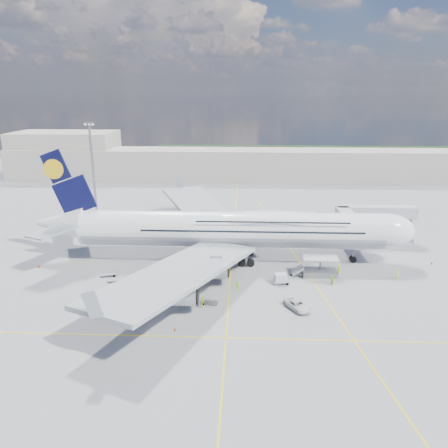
{
  "coord_description": "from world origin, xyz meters",
  "views": [
    {
      "loc": [
        2.15,
        -74.86,
        33.92
      ],
      "look_at": [
        -1.51,
        8.0,
        8.46
      ],
      "focal_mm": 35.0,
      "sensor_mm": 36.0,
      "label": 1
    }
  ],
  "objects_px": {
    "light_mast": "(93,167)",
    "cone_wing_left_inner": "(190,243)",
    "catering_truck_inner": "(200,230)",
    "crew_loader": "(332,281)",
    "cone_wing_right_outer": "(175,329)",
    "dolly_row_c": "(210,302)",
    "baggage_tug": "(159,273)",
    "cone_nose": "(432,263)",
    "catering_truck_outer": "(201,215)",
    "cone_wing_left_outer": "(191,230)",
    "dolly_nose_far": "(281,278)",
    "crew_tug": "(238,286)",
    "crew_nose": "(397,274)",
    "dolly_back": "(109,274)",
    "cargo_loader": "(319,269)",
    "cone_tail": "(39,266)",
    "service_van": "(297,305)",
    "dolly_nose_near": "(296,273)",
    "dolly_row_a": "(130,278)",
    "cone_wing_right_inner": "(144,296)",
    "airliner": "(233,229)",
    "crew_wing": "(202,302)",
    "jet_bridge": "(365,216)",
    "crew_van": "(339,269)",
    "dolly_row_b": "(115,280)"
  },
  "relations": [
    {
      "from": "cone_tail",
      "to": "light_mast",
      "type": "bearing_deg",
      "value": 92.23
    },
    {
      "from": "cone_wing_right_outer",
      "to": "dolly_nose_near",
      "type": "bearing_deg",
      "value": 46.36
    },
    {
      "from": "dolly_nose_far",
      "to": "crew_loader",
      "type": "distance_m",
      "value": 9.22
    },
    {
      "from": "dolly_row_a",
      "to": "cone_nose",
      "type": "xyz_separation_m",
      "value": [
        59.52,
        10.23,
        -0.11
      ]
    },
    {
      "from": "jet_bridge",
      "to": "dolly_row_b",
      "type": "height_order",
      "value": "jet_bridge"
    },
    {
      "from": "light_mast",
      "to": "crew_loader",
      "type": "xyz_separation_m",
      "value": [
        58.45,
        -46.69,
        -12.27
      ]
    },
    {
      "from": "dolly_row_c",
      "to": "dolly_back",
      "type": "relative_size",
      "value": 0.85
    },
    {
      "from": "crew_nose",
      "to": "dolly_nose_near",
      "type": "bearing_deg",
      "value": 126.26
    },
    {
      "from": "cone_wing_left_outer",
      "to": "light_mast",
      "type": "bearing_deg",
      "value": 151.91
    },
    {
      "from": "catering_truck_inner",
      "to": "cone_nose",
      "type": "distance_m",
      "value": 50.91
    },
    {
      "from": "catering_truck_inner",
      "to": "crew_nose",
      "type": "distance_m",
      "value": 45.12
    },
    {
      "from": "baggage_tug",
      "to": "catering_truck_inner",
      "type": "height_order",
      "value": "catering_truck_inner"
    },
    {
      "from": "catering_truck_inner",
      "to": "crew_wing",
      "type": "height_order",
      "value": "catering_truck_inner"
    },
    {
      "from": "crew_loader",
      "to": "catering_truck_inner",
      "type": "bearing_deg",
      "value": -167.51
    },
    {
      "from": "crew_van",
      "to": "cone_tail",
      "type": "relative_size",
      "value": 2.69
    },
    {
      "from": "catering_truck_inner",
      "to": "crew_loader",
      "type": "distance_m",
      "value": 36.86
    },
    {
      "from": "dolly_nose_far",
      "to": "baggage_tug",
      "type": "distance_m",
      "value": 22.89
    },
    {
      "from": "dolly_row_c",
      "to": "cone_tail",
      "type": "height_order",
      "value": "cone_tail"
    },
    {
      "from": "catering_truck_outer",
      "to": "dolly_nose_far",
      "type": "bearing_deg",
      "value": -47.36
    },
    {
      "from": "jet_bridge",
      "to": "dolly_back",
      "type": "distance_m",
      "value": 57.11
    },
    {
      "from": "cone_wing_right_inner",
      "to": "cone_wing_right_outer",
      "type": "xyz_separation_m",
      "value": [
        7.0,
        -10.47,
        -0.02
      ]
    },
    {
      "from": "dolly_row_c",
      "to": "cone_tail",
      "type": "distance_m",
      "value": 37.93
    },
    {
      "from": "dolly_back",
      "to": "dolly_row_a",
      "type": "bearing_deg",
      "value": -37.03
    },
    {
      "from": "crew_wing",
      "to": "catering_truck_inner",
      "type": "bearing_deg",
      "value": -2.82
    },
    {
      "from": "airliner",
      "to": "catering_truck_inner",
      "type": "xyz_separation_m",
      "value": [
        -8.2,
        14.01,
        -4.94
      ]
    },
    {
      "from": "dolly_row_c",
      "to": "baggage_tug",
      "type": "relative_size",
      "value": 0.88
    },
    {
      "from": "dolly_row_c",
      "to": "crew_van",
      "type": "xyz_separation_m",
      "value": [
        24.06,
        13.74,
        0.55
      ]
    },
    {
      "from": "light_mast",
      "to": "airliner",
      "type": "bearing_deg",
      "value": -41.0
    },
    {
      "from": "jet_bridge",
      "to": "crew_loader",
      "type": "xyz_separation_m",
      "value": [
        -11.35,
        -22.63,
        -5.92
      ]
    },
    {
      "from": "baggage_tug",
      "to": "service_van",
      "type": "bearing_deg",
      "value": -41.19
    },
    {
      "from": "dolly_back",
      "to": "crew_van",
      "type": "xyz_separation_m",
      "value": [
        44.2,
        3.11,
        0.5
      ]
    },
    {
      "from": "cone_nose",
      "to": "cone_wing_left_inner",
      "type": "relative_size",
      "value": 0.97
    },
    {
      "from": "light_mast",
      "to": "cone_wing_left_inner",
      "type": "bearing_deg",
      "value": -40.25
    },
    {
      "from": "catering_truck_outer",
      "to": "cone_wing_left_outer",
      "type": "height_order",
      "value": "catering_truck_outer"
    },
    {
      "from": "crew_nose",
      "to": "catering_truck_inner",
      "type": "bearing_deg",
      "value": 100.32
    },
    {
      "from": "catering_truck_inner",
      "to": "cone_wing_right_outer",
      "type": "height_order",
      "value": "catering_truck_inner"
    },
    {
      "from": "baggage_tug",
      "to": "cone_wing_right_outer",
      "type": "bearing_deg",
      "value": -88.6
    },
    {
      "from": "dolly_nose_far",
      "to": "cone_wing_left_inner",
      "type": "bearing_deg",
      "value": 120.03
    },
    {
      "from": "crew_loader",
      "to": "cone_wing_left_inner",
      "type": "bearing_deg",
      "value": -160.05
    },
    {
      "from": "crew_tug",
      "to": "cone_wing_right_outer",
      "type": "relative_size",
      "value": 3.76
    },
    {
      "from": "cargo_loader",
      "to": "baggage_tug",
      "type": "bearing_deg",
      "value": -175.69
    },
    {
      "from": "crew_tug",
      "to": "cone_wing_right_inner",
      "type": "bearing_deg",
      "value": -157.23
    },
    {
      "from": "cargo_loader",
      "to": "cone_tail",
      "type": "relative_size",
      "value": 13.59
    },
    {
      "from": "airliner",
      "to": "cone_wing_left_inner",
      "type": "bearing_deg",
      "value": 136.84
    },
    {
      "from": "catering_truck_inner",
      "to": "crew_loader",
      "type": "relative_size",
      "value": 3.93
    },
    {
      "from": "cone_wing_right_outer",
      "to": "catering_truck_inner",
      "type": "bearing_deg",
      "value": 90.46
    },
    {
      "from": "service_van",
      "to": "cone_wing_left_inner",
      "type": "height_order",
      "value": "service_van"
    },
    {
      "from": "jet_bridge",
      "to": "dolly_nose_near",
      "type": "xyz_separation_m",
      "value": [
        -17.16,
        -18.05,
        -6.55
      ]
    },
    {
      "from": "jet_bridge",
      "to": "cone_wing_right_outer",
      "type": "relative_size",
      "value": 38.63
    },
    {
      "from": "crew_loader",
      "to": "crew_tug",
      "type": "height_order",
      "value": "crew_loader"
    }
  ]
}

